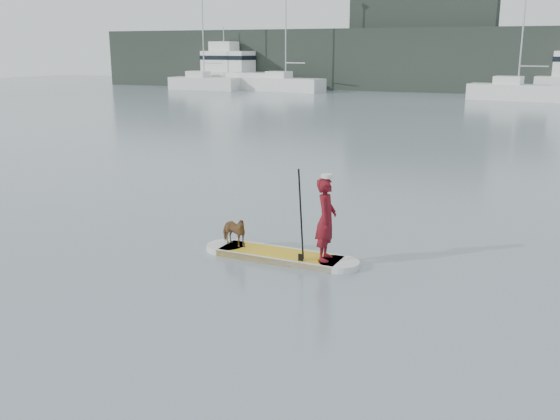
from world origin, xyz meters
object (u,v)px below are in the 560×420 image
at_px(paddleboard, 280,255).
at_px(sailboat_d, 516,90).
at_px(paddler, 326,219).
at_px(motor_yacht_b, 232,71).
at_px(dog, 233,231).
at_px(sailboat_a, 204,82).
at_px(sailboat_b, 285,83).

height_order(paddleboard, sailboat_d, sailboat_d).
distance_m(paddler, motor_yacht_b, 55.66).
distance_m(paddler, dog, 2.10).
bearing_deg(sailboat_d, paddleboard, -84.46).
distance_m(sailboat_a, sailboat_b, 8.60).
height_order(sailboat_a, motor_yacht_b, sailboat_a).
distance_m(sailboat_a, motor_yacht_b, 3.58).
bearing_deg(paddleboard, sailboat_b, 114.70).
bearing_deg(sailboat_a, sailboat_b, 7.32).
height_order(dog, sailboat_d, sailboat_d).
bearing_deg(dog, sailboat_a, 48.86).
bearing_deg(sailboat_b, dog, -58.45).
xyz_separation_m(paddler, dog, (-2.04, 0.09, -0.49)).
height_order(sailboat_a, sailboat_b, sailboat_b).
bearing_deg(sailboat_a, motor_yacht_b, 59.61).
bearing_deg(paddleboard, dog, 180.00).
bearing_deg(sailboat_b, paddler, -56.35).
xyz_separation_m(dog, motor_yacht_b, (-24.76, 48.68, 1.34)).
bearing_deg(sailboat_b, sailboat_a, -162.67).
distance_m(paddleboard, motor_yacht_b, 55.18).
xyz_separation_m(sailboat_b, sailboat_d, (21.51, -3.06, -0.01)).
height_order(paddler, sailboat_d, sailboat_d).
height_order(paddleboard, sailboat_a, sailboat_a).
xyz_separation_m(paddler, motor_yacht_b, (-26.80, 48.77, 0.85)).
relative_size(dog, motor_yacht_b, 0.07).
bearing_deg(dog, motor_yacht_b, 45.71).
bearing_deg(paddler, sailboat_a, 25.48).
relative_size(sailboat_b, sailboat_d, 1.04).
bearing_deg(paddler, sailboat_b, 16.69).
distance_m(paddleboard, sailboat_b, 50.54).
distance_m(dog, sailboat_d, 43.85).
distance_m(paddler, sailboat_d, 43.82).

